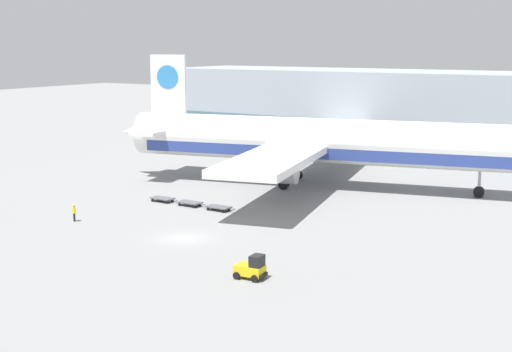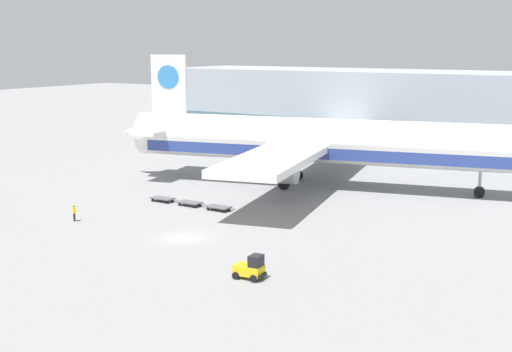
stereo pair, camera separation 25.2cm
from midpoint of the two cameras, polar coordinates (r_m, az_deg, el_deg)
ground_plane at (r=69.32m, az=-5.93°, el=-4.97°), size 400.00×400.00×0.00m
terminal_building at (r=121.19m, az=13.03°, el=4.85°), size 90.00×18.20×14.00m
airplane_main at (r=93.03m, az=4.75°, el=2.71°), size 57.29×48.59×17.00m
baggage_tug_mid at (r=57.23m, az=-0.48°, el=-7.37°), size 2.55×1.80×2.00m
baggage_dolly_lead at (r=85.25m, az=-7.57°, el=-1.79°), size 3.72×1.58×0.48m
baggage_dolly_second at (r=82.69m, az=-5.40°, el=-2.14°), size 3.72×1.58×0.48m
baggage_dolly_third at (r=80.20m, az=-3.10°, el=-2.50°), size 3.72×1.58×0.48m
ground_crew_near at (r=77.51m, az=-14.44°, el=-2.76°), size 0.54×0.33×1.82m
traffic_cone_near at (r=61.00m, az=0.16°, el=-6.80°), size 0.40×0.40×0.60m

